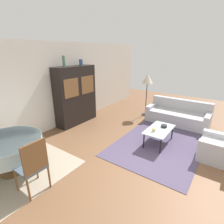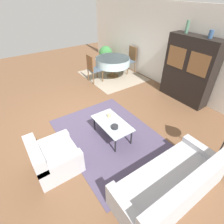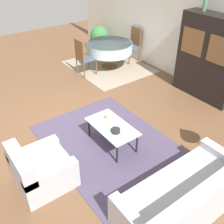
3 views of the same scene
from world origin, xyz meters
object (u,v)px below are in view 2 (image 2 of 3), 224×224
at_px(display_cabinet, 189,70).
at_px(dining_table, 113,62).
at_px(armchair, 53,159).
at_px(coffee_table, 112,124).
at_px(dining_chair_far, 130,58).
at_px(cup, 109,115).
at_px(couch, 172,185).
at_px(bowl, 115,127).
at_px(dining_chair_near, 93,68).
at_px(vase_short, 211,34).
at_px(potted_plant, 106,54).
at_px(vase_tall, 187,27).

height_order(display_cabinet, dining_table, display_cabinet).
bearing_deg(armchair, coffee_table, 94.32).
distance_m(dining_chair_far, cup, 3.98).
relative_size(couch, cup, 21.07).
bearing_deg(bowl, coffee_table, 162.93).
relative_size(dining_chair_near, dining_chair_far, 1.00).
height_order(display_cabinet, dining_chair_far, display_cabinet).
bearing_deg(couch, dining_table, 66.50).
bearing_deg(display_cabinet, dining_chair_near, -146.89).
relative_size(coffee_table, dining_table, 0.76).
distance_m(dining_table, bowl, 3.79).
bearing_deg(vase_short, dining_chair_far, 179.62).
distance_m(dining_table, dining_chair_far, 0.91).
xyz_separation_m(armchair, coffee_table, (-0.11, 1.48, 0.11)).
bearing_deg(dining_chair_far, cup, 133.12).
distance_m(couch, coffee_table, 1.81).
bearing_deg(dining_chair_far, dining_chair_near, 90.00).
bearing_deg(coffee_table, dining_table, 144.98).
distance_m(cup, potted_plant, 4.92).
bearing_deg(vase_tall, coffee_table, -78.89).
bearing_deg(couch, armchair, 131.09).
relative_size(coffee_table, vase_tall, 3.15).
relative_size(vase_tall, vase_short, 1.67).
xyz_separation_m(couch, bowl, (-1.62, -0.06, 0.19)).
bearing_deg(vase_tall, dining_chair_far, 179.51).
distance_m(armchair, vase_short, 4.77).
relative_size(dining_chair_near, cup, 10.58).
xyz_separation_m(couch, potted_plant, (-6.21, 2.67, 0.17)).
xyz_separation_m(armchair, vase_tall, (-0.69, 4.43, 1.84)).
bearing_deg(dining_chair_far, dining_table, 90.00).
height_order(armchair, vase_short, vase_short).
relative_size(coffee_table, vase_short, 5.25).
distance_m(display_cabinet, dining_table, 2.91).
xyz_separation_m(coffee_table, display_cabinet, (-0.20, 2.95, 0.58)).
bearing_deg(vase_short, couch, -60.59).
bearing_deg(display_cabinet, vase_tall, 179.86).
bearing_deg(armchair, dining_chair_near, 139.25).
relative_size(dining_table, cup, 13.96).
bearing_deg(dining_chair_near, cup, -21.83).
distance_m(cup, vase_short, 3.30).
xyz_separation_m(cup, vase_tall, (-0.35, 2.88, 1.64)).
bearing_deg(dining_table, potted_plant, 157.31).
height_order(cup, vase_tall, vase_tall).
distance_m(couch, dining_table, 5.19).
relative_size(display_cabinet, vase_tall, 5.96).
bearing_deg(potted_plant, cup, -31.96).
height_order(armchair, vase_tall, vase_tall).
bearing_deg(dining_chair_far, couch, 147.96).
relative_size(couch, dining_chair_near, 1.99).
distance_m(display_cabinet, dining_chair_far, 2.78).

